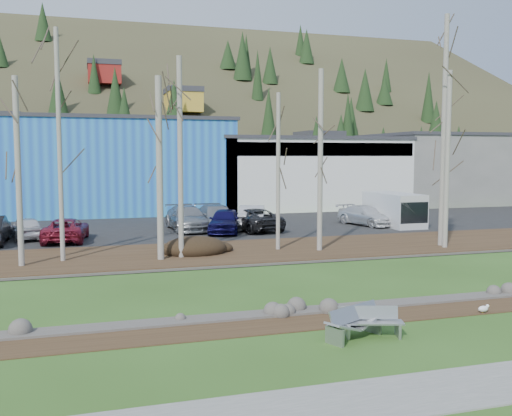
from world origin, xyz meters
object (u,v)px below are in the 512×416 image
object	(u,v)px
bench_damaged	(354,322)
car_6	(252,219)
car_7	(366,215)
car_8	(217,217)
seagull	(484,309)
car_5	(252,217)
car_4	(225,221)
car_2	(66,230)
car_0	(26,228)
van_white	(395,210)
bench_intact	(371,322)
car_3	(187,218)

from	to	relation	value
bench_damaged	car_6	bearing A→B (deg)	56.01
car_7	car_8	bearing A→B (deg)	158.67
seagull	car_5	xyz separation A→B (m)	(-1.30, 21.82, 0.76)
seagull	car_4	size ratio (longest dim) A/B	0.09
car_2	car_6	size ratio (longest dim) A/B	0.92
car_0	car_2	xyz separation A→B (m)	(2.27, -1.69, 0.01)
seagull	van_white	xyz separation A→B (m)	(8.62, 20.13, 1.12)
bench_damaged	seagull	xyz separation A→B (m)	(5.06, 1.01, -0.27)
car_0	car_7	bearing A→B (deg)	168.51
car_0	bench_intact	bearing A→B (deg)	104.37
bench_damaged	car_8	size ratio (longest dim) A/B	0.37
car_5	car_8	xyz separation A→B (m)	(-2.41, 0.24, 0.01)
seagull	car_7	size ratio (longest dim) A/B	0.09
bench_damaged	car_2	distance (m)	21.77
car_7	van_white	size ratio (longest dim) A/B	0.90
bench_intact	car_8	distance (m)	23.12
car_2	bench_damaged	bearing A→B (deg)	117.93
car_5	car_7	size ratio (longest dim) A/B	1.01
car_0	car_2	size ratio (longest dim) A/B	0.80
bench_intact	seagull	xyz separation A→B (m)	(4.56, 1.04, -0.26)
bench_damaged	car_2	xyz separation A→B (m)	(-8.15, 20.18, 0.37)
car_8	car_4	bearing A→B (deg)	-91.04
bench_damaged	car_6	distance (m)	21.95
bench_damaged	car_5	xyz separation A→B (m)	(3.77, 22.83, 0.49)
seagull	car_6	xyz separation A→B (m)	(-1.63, 20.67, 0.70)
car_8	car_6	bearing A→B (deg)	-36.68
seagull	car_8	distance (m)	22.38
bench_damaged	car_0	bearing A→B (deg)	90.47
bench_intact	van_white	xyz separation A→B (m)	(13.18, 21.17, 0.86)
car_5	van_white	bearing A→B (deg)	-170.45
car_4	car_5	bearing A→B (deg)	57.69
bench_intact	car_8	world-z (taller)	car_8
car_0	car_4	distance (m)	11.88
car_7	car_8	distance (m)	10.63
car_4	car_7	size ratio (longest dim) A/B	0.97
bench_intact	car_2	world-z (taller)	car_2
bench_damaged	car_0	distance (m)	24.23
car_0	car_5	xyz separation A→B (m)	(14.19, 0.95, 0.13)
car_5	van_white	size ratio (longest dim) A/B	0.91
car_3	car_4	bearing A→B (deg)	-47.58
seagull	car_6	bearing A→B (deg)	103.65
bench_intact	car_5	distance (m)	23.10
bench_intact	car_7	bearing A→B (deg)	79.78
van_white	car_4	bearing A→B (deg)	179.94
car_8	car_5	bearing A→B (deg)	-8.37
car_4	car_3	bearing A→B (deg)	155.11
seagull	car_5	distance (m)	21.87
bench_intact	car_2	xyz separation A→B (m)	(-8.66, 20.22, 0.39)
car_0	car_3	bearing A→B (deg)	174.80
seagull	bench_intact	bearing A→B (deg)	-157.96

